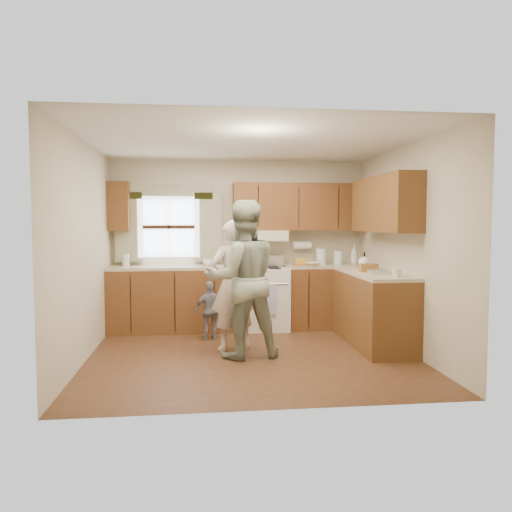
{
  "coord_description": "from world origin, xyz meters",
  "views": [
    {
      "loc": [
        -0.62,
        -5.79,
        1.59
      ],
      "look_at": [
        0.1,
        0.4,
        1.15
      ],
      "focal_mm": 35.0,
      "sensor_mm": 36.0,
      "label": 1
    }
  ],
  "objects": [
    {
      "name": "child",
      "position": [
        -0.46,
        0.85,
        0.39
      ],
      "size": [
        0.49,
        0.28,
        0.78
      ],
      "primitive_type": "imported",
      "rotation": [
        0.0,
        0.0,
        3.33
      ],
      "color": "gray",
      "rests_on": "ground"
    },
    {
      "name": "woman_right",
      "position": [
        -0.11,
        -0.06,
        0.91
      ],
      "size": [
        0.99,
        0.84,
        1.83
      ],
      "primitive_type": "imported",
      "rotation": [
        0.0,
        0.0,
        3.31
      ],
      "color": "#2D4634",
      "rests_on": "ground"
    },
    {
      "name": "stove",
      "position": [
        0.3,
        1.44,
        0.47
      ],
      "size": [
        0.76,
        0.67,
        1.07
      ],
      "color": "silver",
      "rests_on": "ground"
    },
    {
      "name": "room",
      "position": [
        0.0,
        0.0,
        1.25
      ],
      "size": [
        3.8,
        3.8,
        3.8
      ],
      "color": "#432415",
      "rests_on": "ground"
    },
    {
      "name": "woman_left",
      "position": [
        -0.2,
        0.27,
        0.8
      ],
      "size": [
        0.67,
        0.54,
        1.61
      ],
      "primitive_type": "imported",
      "rotation": [
        0.0,
        0.0,
        3.44
      ],
      "color": "silver",
      "rests_on": "ground"
    },
    {
      "name": "kitchen_fixtures",
      "position": [
        0.61,
        1.08,
        0.84
      ],
      "size": [
        3.8,
        2.25,
        2.15
      ],
      "color": "#47240F",
      "rests_on": "ground"
    }
  ]
}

